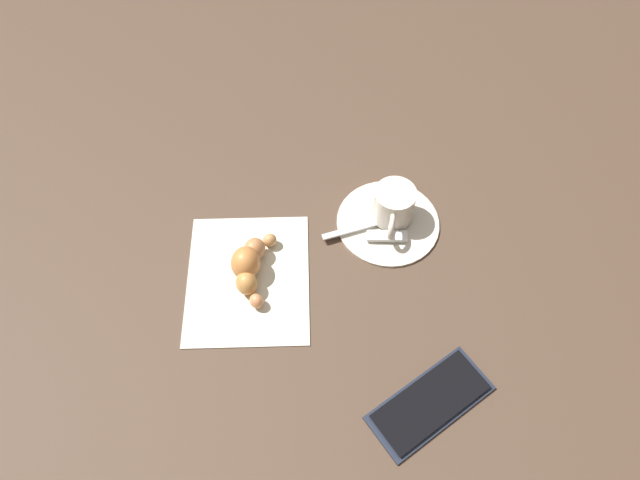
{
  "coord_description": "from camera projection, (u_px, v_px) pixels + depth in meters",
  "views": [
    {
      "loc": [
        0.09,
        0.41,
        0.7
      ],
      "look_at": [
        -0.0,
        -0.0,
        0.03
      ],
      "focal_mm": 32.57,
      "sensor_mm": 36.0,
      "label": 1
    }
  ],
  "objects": [
    {
      "name": "napkin",
      "position": [
        248.0,
        278.0,
        0.79
      ],
      "size": [
        0.2,
        0.23,
        0.0
      ],
      "primitive_type": "cube",
      "rotation": [
        0.0,
        0.0,
        -0.18
      ],
      "color": "silver",
      "rests_on": "ground"
    },
    {
      "name": "sugar_packet",
      "position": [
        388.0,
        239.0,
        0.81
      ],
      "size": [
        0.06,
        0.03,
        0.01
      ],
      "primitive_type": "cube",
      "rotation": [
        0.0,
        0.0,
        9.2
      ],
      "color": "white",
      "rests_on": "saucer"
    },
    {
      "name": "espresso_cup",
      "position": [
        394.0,
        205.0,
        0.82
      ],
      "size": [
        0.06,
        0.08,
        0.05
      ],
      "color": "silver",
      "rests_on": "saucer"
    },
    {
      "name": "teaspoon",
      "position": [
        379.0,
        222.0,
        0.83
      ],
      "size": [
        0.13,
        0.03,
        0.01
      ],
      "color": "silver",
      "rests_on": "saucer"
    },
    {
      "name": "ground_plane",
      "position": [
        320.0,
        253.0,
        0.82
      ],
      "size": [
        1.8,
        1.8,
        0.0
      ],
      "primitive_type": "plane",
      "color": "#4B382B"
    },
    {
      "name": "cell_phone",
      "position": [
        430.0,
        402.0,
        0.7
      ],
      "size": [
        0.17,
        0.12,
        0.01
      ],
      "color": "#1C2332",
      "rests_on": "ground"
    },
    {
      "name": "croissant",
      "position": [
        249.0,
        265.0,
        0.78
      ],
      "size": [
        0.08,
        0.11,
        0.05
      ],
      "color": "tan",
      "rests_on": "napkin"
    },
    {
      "name": "saucer",
      "position": [
        388.0,
        222.0,
        0.84
      ],
      "size": [
        0.15,
        0.15,
        0.01
      ],
      "primitive_type": "cylinder",
      "color": "silver",
      "rests_on": "ground"
    }
  ]
}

